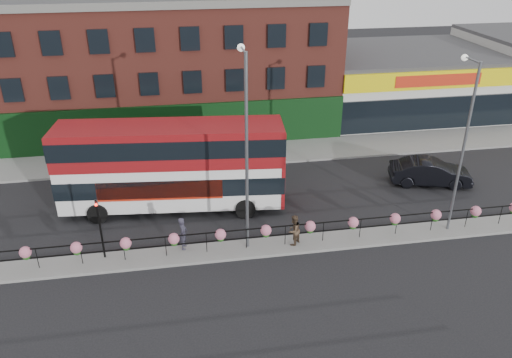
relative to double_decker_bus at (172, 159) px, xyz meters
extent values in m
plane|color=black|center=(4.44, -5.05, -3.13)|extent=(120.00, 120.00, 0.00)
cube|color=gray|center=(4.44, 6.95, -3.06)|extent=(60.00, 4.00, 0.15)
cube|color=gray|center=(4.44, -5.05, -3.06)|extent=(60.00, 1.60, 0.15)
cube|color=brown|center=(0.44, 14.95, 1.87)|extent=(25.00, 12.00, 10.00)
cube|color=black|center=(0.44, 8.87, -1.43)|extent=(25.00, 0.25, 3.40)
cube|color=silver|center=(20.44, 14.95, -0.63)|extent=(15.00, 12.00, 5.00)
cube|color=#3F3F42|center=(20.44, 14.95, 2.02)|extent=(15.00, 12.00, 0.30)
cube|color=yellow|center=(20.44, 8.87, 1.17)|extent=(15.00, 0.25, 1.40)
cube|color=red|center=(20.44, 8.75, 1.17)|extent=(7.00, 0.10, 0.90)
cube|color=black|center=(20.44, 8.87, -1.53)|extent=(15.00, 0.25, 2.60)
cube|color=black|center=(4.44, -5.05, -1.88)|extent=(30.00, 0.05, 0.05)
cube|color=black|center=(4.44, -5.05, -2.38)|extent=(30.00, 0.05, 0.05)
cylinder|color=black|center=(-6.56, -5.05, -2.43)|extent=(0.04, 0.04, 1.10)
cylinder|color=black|center=(-4.56, -5.05, -2.43)|extent=(0.04, 0.04, 1.10)
cylinder|color=black|center=(-2.56, -5.05, -2.43)|extent=(0.04, 0.04, 1.10)
cylinder|color=black|center=(-0.56, -5.05, -2.43)|extent=(0.04, 0.04, 1.10)
cylinder|color=black|center=(1.44, -5.05, -2.43)|extent=(0.04, 0.04, 1.10)
cylinder|color=black|center=(3.44, -5.05, -2.43)|extent=(0.04, 0.04, 1.10)
cylinder|color=black|center=(5.44, -5.05, -2.43)|extent=(0.04, 0.04, 1.10)
cylinder|color=black|center=(7.44, -5.05, -2.43)|extent=(0.04, 0.04, 1.10)
cylinder|color=black|center=(9.44, -5.05, -2.43)|extent=(0.04, 0.04, 1.10)
cylinder|color=black|center=(11.44, -5.05, -2.43)|extent=(0.04, 0.04, 1.10)
cylinder|color=black|center=(13.44, -5.05, -2.43)|extent=(0.04, 0.04, 1.10)
cylinder|color=black|center=(15.44, -5.05, -2.43)|extent=(0.04, 0.04, 1.10)
cylinder|color=black|center=(17.44, -5.05, -2.43)|extent=(0.04, 0.04, 1.10)
sphere|color=#C96A86|center=(-7.02, -5.05, -2.03)|extent=(0.56, 0.56, 0.56)
sphere|color=#225E1A|center=(-7.02, -5.05, -2.26)|extent=(0.36, 0.36, 0.36)
sphere|color=#C96A86|center=(-4.73, -5.05, -2.03)|extent=(0.56, 0.56, 0.56)
sphere|color=#225E1A|center=(-4.73, -5.05, -2.26)|extent=(0.36, 0.36, 0.36)
sphere|color=#C96A86|center=(-2.43, -5.05, -2.03)|extent=(0.56, 0.56, 0.56)
sphere|color=#225E1A|center=(-2.43, -5.05, -2.26)|extent=(0.36, 0.36, 0.36)
sphere|color=#C96A86|center=(-0.14, -5.05, -2.03)|extent=(0.56, 0.56, 0.56)
sphere|color=#225E1A|center=(-0.14, -5.05, -2.26)|extent=(0.36, 0.36, 0.36)
sphere|color=#C96A86|center=(2.15, -5.05, -2.03)|extent=(0.56, 0.56, 0.56)
sphere|color=#225E1A|center=(2.15, -5.05, -2.26)|extent=(0.36, 0.36, 0.36)
sphere|color=#C96A86|center=(4.44, -5.05, -2.03)|extent=(0.56, 0.56, 0.56)
sphere|color=#225E1A|center=(4.44, -5.05, -2.26)|extent=(0.36, 0.36, 0.36)
sphere|color=#C96A86|center=(6.73, -5.05, -2.03)|extent=(0.56, 0.56, 0.56)
sphere|color=#225E1A|center=(6.73, -5.05, -2.26)|extent=(0.36, 0.36, 0.36)
sphere|color=#C96A86|center=(9.02, -5.05, -2.03)|extent=(0.56, 0.56, 0.56)
sphere|color=#225E1A|center=(9.02, -5.05, -2.26)|extent=(0.36, 0.36, 0.36)
sphere|color=#C96A86|center=(11.32, -5.05, -2.03)|extent=(0.56, 0.56, 0.56)
sphere|color=#225E1A|center=(11.32, -5.05, -2.26)|extent=(0.36, 0.36, 0.36)
sphere|color=#C96A86|center=(13.61, -5.05, -2.03)|extent=(0.56, 0.56, 0.56)
sphere|color=#225E1A|center=(13.61, -5.05, -2.26)|extent=(0.36, 0.36, 0.36)
sphere|color=#C96A86|center=(15.90, -5.05, -2.03)|extent=(0.56, 0.56, 0.56)
sphere|color=#225E1A|center=(15.90, -5.05, -2.26)|extent=(0.36, 0.36, 0.36)
cube|color=white|center=(-0.05, 0.01, -0.41)|extent=(12.72, 4.10, 4.54)
cube|color=maroon|center=(-0.05, 0.01, 0.90)|extent=(12.78, 4.16, 2.04)
cube|color=black|center=(-0.05, 0.01, -1.20)|extent=(12.80, 4.18, 1.02)
cube|color=black|center=(-0.05, 0.01, 1.07)|extent=(12.83, 4.21, 1.02)
cube|color=maroon|center=(-0.05, 0.01, 1.90)|extent=(12.72, 4.10, 0.14)
cube|color=maroon|center=(6.11, -0.62, -0.41)|extent=(0.49, 2.90, 4.54)
cube|color=red|center=(-0.76, -1.37, -1.26)|extent=(6.78, 0.73, 1.14)
cylinder|color=black|center=(-4.26, -0.99, -2.56)|extent=(1.16, 0.45, 1.14)
cylinder|color=black|center=(-3.97, 1.83, -2.56)|extent=(1.16, 0.45, 1.14)
cylinder|color=black|center=(3.87, -1.82, -2.56)|extent=(1.16, 0.45, 1.14)
cylinder|color=black|center=(4.16, 1.00, -2.56)|extent=(1.16, 0.45, 1.14)
imported|color=black|center=(16.08, 0.37, -2.31)|extent=(4.28, 5.89, 1.65)
imported|color=#302E3D|center=(0.33, -4.50, -2.11)|extent=(0.74, 0.57, 1.74)
imported|color=#4B3929|center=(5.87, -5.08, -2.16)|extent=(1.43, 1.43, 1.65)
cylinder|color=slate|center=(3.52, -4.89, 1.95)|extent=(0.16, 0.16, 9.86)
cylinder|color=slate|center=(3.52, -4.15, 6.77)|extent=(0.10, 1.48, 0.10)
sphere|color=silver|center=(3.52, -3.41, 6.73)|extent=(0.35, 0.35, 0.35)
cylinder|color=slate|center=(14.43, -5.04, 1.54)|extent=(0.14, 0.14, 9.04)
cylinder|color=slate|center=(14.43, -4.36, 5.97)|extent=(0.09, 1.36, 0.09)
sphere|color=silver|center=(14.43, -3.68, 5.92)|extent=(0.33, 0.33, 0.33)
cylinder|color=black|center=(-3.56, -4.65, -1.38)|extent=(0.10, 0.10, 3.20)
imported|color=black|center=(-3.56, -4.65, 0.22)|extent=(0.15, 0.18, 0.90)
sphere|color=#FF190C|center=(-3.56, -4.77, 0.04)|extent=(0.14, 0.14, 0.14)
camera|label=1|loc=(0.41, -25.88, 11.45)|focal=35.00mm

